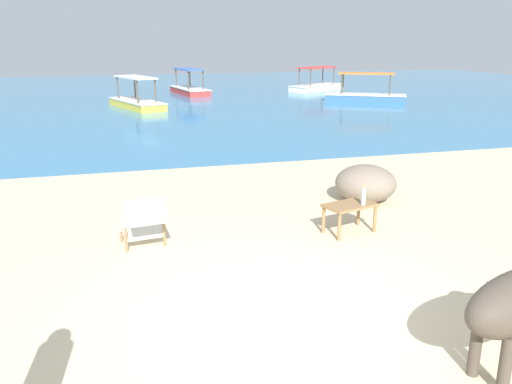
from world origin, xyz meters
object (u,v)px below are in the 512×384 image
at_px(boat_blue, 365,95).
at_px(low_bench_table, 350,209).
at_px(boat_white, 317,85).
at_px(boat_red, 189,88).
at_px(boat_yellow, 137,101).
at_px(bottle, 364,197).
at_px(deck_chair_far, 144,221).

bearing_deg(boat_blue, low_bench_table, 92.34).
bearing_deg(boat_white, boat_red, 148.41).
bearing_deg(boat_blue, boat_yellow, 28.34).
xyz_separation_m(boat_red, boat_blue, (7.34, -5.56, 0.00)).
bearing_deg(boat_red, boat_blue, 43.75).
bearing_deg(bottle, boat_yellow, 97.97).
distance_m(low_bench_table, boat_white, 22.93).
relative_size(low_bench_table, boat_yellow, 0.22).
distance_m(boat_white, boat_red, 7.14).
bearing_deg(boat_red, boat_white, 80.80).
height_order(boat_white, boat_red, same).
xyz_separation_m(deck_chair_far, boat_red, (3.89, 21.27, -0.13)).
distance_m(bottle, boat_blue, 17.93).
xyz_separation_m(bottle, boat_yellow, (-2.27, 16.25, -0.31)).
bearing_deg(boat_yellow, boat_blue, 69.82).
height_order(boat_red, boat_blue, same).
xyz_separation_m(low_bench_table, boat_red, (0.93, 21.47, -0.12)).
height_order(low_bench_table, boat_yellow, boat_yellow).
xyz_separation_m(deck_chair_far, boat_blue, (11.23, 15.71, -0.13)).
bearing_deg(deck_chair_far, boat_red, -18.15).
bearing_deg(boat_blue, deck_chair_far, 84.25).
bearing_deg(boat_white, deck_chair_far, -148.90).
xyz_separation_m(boat_white, boat_red, (-7.14, 0.01, 0.00)).
xyz_separation_m(boat_yellow, boat_red, (3.03, 5.30, 0.00)).
bearing_deg(bottle, deck_chair_far, 174.92).
distance_m(boat_yellow, boat_red, 6.10).
distance_m(bottle, boat_white, 22.94).
height_order(bottle, boat_blue, boat_blue).
bearing_deg(boat_yellow, boat_white, 98.74).
bearing_deg(deck_chair_far, boat_white, -35.20).
distance_m(bottle, boat_yellow, 16.41).
height_order(deck_chair_far, boat_blue, boat_blue).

